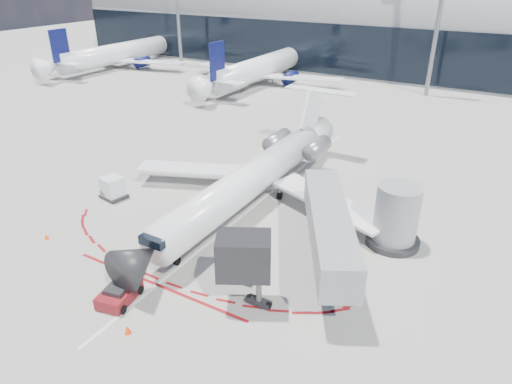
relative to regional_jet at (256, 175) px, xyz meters
The scene contains 15 objects.
ground 3.31m from the regional_jet, 81.64° to the right, with size 260.00×260.00×0.00m, color gray.
apron_centerline 2.57m from the regional_jet, 15.12° to the right, with size 0.25×40.00×0.01m, color silver.
apron_stop_bar 13.82m from the regional_jet, 88.71° to the right, with size 14.00×0.25×0.01m, color maroon.
terminal_building 63.17m from the regional_jet, 89.72° to the left, with size 150.00×24.15×24.00m.
jet_bridge 11.32m from the regional_jet, 26.78° to the right, with size 10.03×15.20×4.90m.
light_mast_west 64.84m from the regional_jet, 134.23° to the left, with size 0.70×0.70×25.00m, color slate.
light_mast_centre 47.28m from the regional_jet, 83.41° to the left, with size 0.70×0.70×25.00m, color slate.
regional_jet is the anchor object (origin of this frame).
pushback_tug 16.09m from the regional_jet, 92.44° to the right, with size 2.38×4.59×1.17m.
ramp_worker 11.98m from the regional_jet, 63.69° to the right, with size 0.66×0.43×1.80m, color #BCFF1A.
uld_container 12.99m from the regional_jet, 152.92° to the right, with size 2.43×2.17×2.02m.
safety_cone_left 17.45m from the regional_jet, 128.70° to the right, with size 0.33×0.33×0.46m, color #FF3A05.
safety_cone_right 18.05m from the regional_jet, 84.23° to the right, with size 0.40×0.40×0.55m, color #FF3A05.
bg_airliner_0 66.86m from the regional_jet, 144.44° to the left, with size 34.40×36.42×11.13m, color white, non-canonical shape.
bg_airliner_1 46.45m from the regional_jet, 118.19° to the left, with size 34.23×36.24×11.07m, color white, non-canonical shape.
Camera 1 is at (17.71, -29.17, 18.86)m, focal length 32.00 mm.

